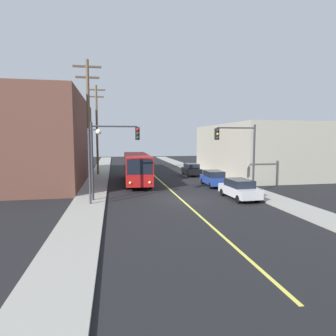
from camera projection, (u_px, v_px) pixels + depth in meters
ground_plane at (182, 200)px, 23.04m from camera, size 120.00×120.00×0.00m
sidewalk_left at (96, 183)px, 31.46m from camera, size 2.50×90.00×0.15m
sidewalk_right at (222, 180)px, 34.15m from camera, size 2.50×90.00×0.15m
lane_stripe_center at (155, 176)px, 37.70m from camera, size 0.16×60.00×0.01m
building_left_brick at (40, 140)px, 32.40m from camera, size 10.00×20.48×9.50m
building_right_warehouse at (258, 150)px, 40.11m from camera, size 12.00×19.44×6.83m
city_bus at (136, 167)px, 32.09m from camera, size 2.85×12.21×3.20m
parked_car_silver at (239, 189)px, 23.37m from camera, size 1.96×4.46×1.62m
parked_car_blue at (214, 178)px, 29.77m from camera, size 1.93×4.45×1.62m
parked_car_black at (191, 169)px, 38.47m from camera, size 1.86×4.42×1.62m
utility_pole_near at (89, 121)px, 25.08m from camera, size 2.40×0.28×11.52m
utility_pole_mid at (97, 126)px, 38.35m from camera, size 2.40×0.28×11.82m
traffic_signal_left_corner at (112, 146)px, 22.24m from camera, size 3.75×0.48×6.00m
traffic_signal_right_corner at (238, 146)px, 25.16m from camera, size 3.75×0.48×6.00m
street_lamp_left at (92, 155)px, 20.75m from camera, size 0.98×0.40×5.50m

